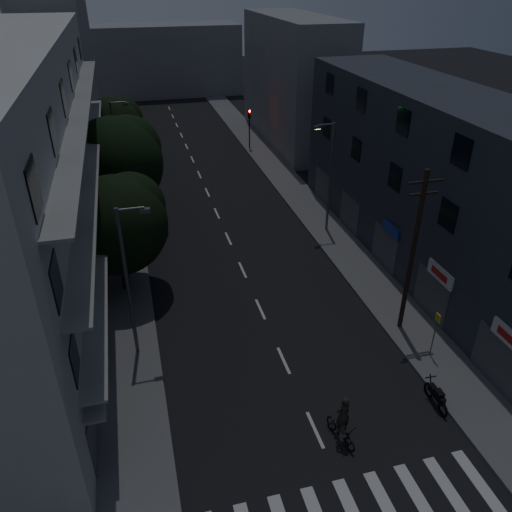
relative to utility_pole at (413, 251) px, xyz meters
name	(u,v)px	position (x,y,z in m)	size (l,w,h in m)	color
ground	(216,211)	(-6.91, 17.62, -4.87)	(160.00, 160.00, 0.00)	black
sidewalk_left	(121,220)	(-14.41, 17.62, -4.79)	(3.00, 90.00, 0.15)	#565659
sidewalk_right	(303,200)	(0.59, 17.62, -4.79)	(3.00, 90.00, 0.15)	#565659
lane_markings	(203,183)	(-6.91, 23.87, -4.86)	(0.15, 60.50, 0.01)	beige
building_left	(28,172)	(-18.89, 10.62, 2.13)	(7.00, 36.00, 14.00)	#ACABA7
building_right	(433,182)	(5.09, 6.62, 0.63)	(6.19, 28.00, 11.00)	#282E37
building_far_left	(62,67)	(-18.91, 40.62, 3.13)	(6.00, 20.00, 16.00)	slate
building_far_right	(293,81)	(5.09, 34.62, 1.63)	(6.00, 20.00, 13.00)	slate
building_far_end	(160,60)	(-6.91, 62.62, 0.13)	(24.00, 8.00, 10.00)	slate
tree_near	(118,221)	(-14.24, 7.76, -0.25)	(5.79, 5.79, 7.14)	black
tree_mid	(116,160)	(-14.07, 16.43, 0.44)	(6.70, 6.70, 8.25)	black
tree_far	(113,126)	(-14.27, 28.33, -0.30)	(5.70, 5.70, 7.04)	black
traffic_signal_far_right	(249,121)	(-0.37, 32.42, -1.77)	(0.28, 0.37, 4.10)	black
traffic_signal_far_left	(125,128)	(-13.22, 32.89, -1.77)	(0.28, 0.37, 4.10)	black
street_lamp_left_near	(129,277)	(-13.85, 1.52, -0.27)	(1.51, 0.25, 8.00)	#515258
street_lamp_right	(329,173)	(0.36, 12.02, -0.27)	(1.51, 0.25, 8.00)	#5A5D62
street_lamp_left_far	(117,146)	(-13.99, 22.13, -0.27)	(1.51, 0.25, 8.00)	#505257
utility_pole	(413,251)	(0.00, 0.00, 0.00)	(1.80, 0.24, 9.00)	black
bus_stop_sign	(436,327)	(0.34, -2.49, -2.98)	(0.06, 0.35, 2.52)	#595B60
motorcycle	(436,396)	(-1.17, -5.38, -4.38)	(0.55, 1.91, 1.22)	black
cyclist	(342,425)	(-6.06, -6.09, -4.06)	(1.10, 2.00, 2.40)	black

